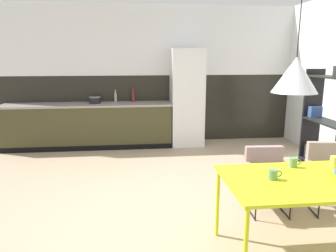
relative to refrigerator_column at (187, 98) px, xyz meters
name	(u,v)px	position (x,y,z in m)	size (l,w,h in m)	color
ground_plane	(170,216)	(-0.69, -3.07, -0.98)	(9.09, 9.09, 0.00)	tan
back_wall_splashback_dark	(152,108)	(-0.69, 0.36, -0.27)	(6.26, 0.12, 1.43)	black
back_wall_panel_upper	(152,40)	(-0.69, 0.36, 1.16)	(6.26, 0.12, 1.43)	silver
kitchen_counter	(89,125)	(-2.01, 0.00, -0.54)	(3.36, 0.63, 0.89)	#3D3A21
refrigerator_column	(187,98)	(0.00, 0.00, 0.00)	(0.66, 0.60, 1.97)	silver
dining_table	(324,183)	(0.59, -3.93, -0.27)	(1.78, 0.90, 0.76)	#CCD21B
armchair_far_side	(329,168)	(1.22, -3.06, -0.47)	(0.54, 0.53, 0.80)	gray
armchair_corner_seat	(267,171)	(0.46, -3.01, -0.49)	(0.51, 0.49, 0.76)	gray
mug_tall_blue	(294,162)	(0.45, -3.62, -0.18)	(0.12, 0.08, 0.09)	#5B8456
mug_dark_espresso	(273,174)	(0.12, -3.90, -0.18)	(0.13, 0.08, 0.09)	#5B8456
mug_glass_clear	(335,162)	(0.86, -3.66, -0.17)	(0.13, 0.09, 0.11)	gold
cooking_pot	(95,100)	(-1.87, 0.05, -0.03)	(0.23, 0.23, 0.16)	black
bottle_vinegar_dark	(133,96)	(-1.10, 0.21, 0.03)	(0.07, 0.07, 0.29)	maroon
bottle_spice_small	(116,97)	(-1.46, 0.21, 0.01)	(0.06, 0.06, 0.25)	tan
open_shelf_unit	(326,124)	(1.67, -2.22, -0.13)	(0.30, 0.90, 1.69)	black
pendant_lamp_over_table_near	(295,75)	(0.23, -3.93, 0.69)	(0.37, 0.37, 1.28)	black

